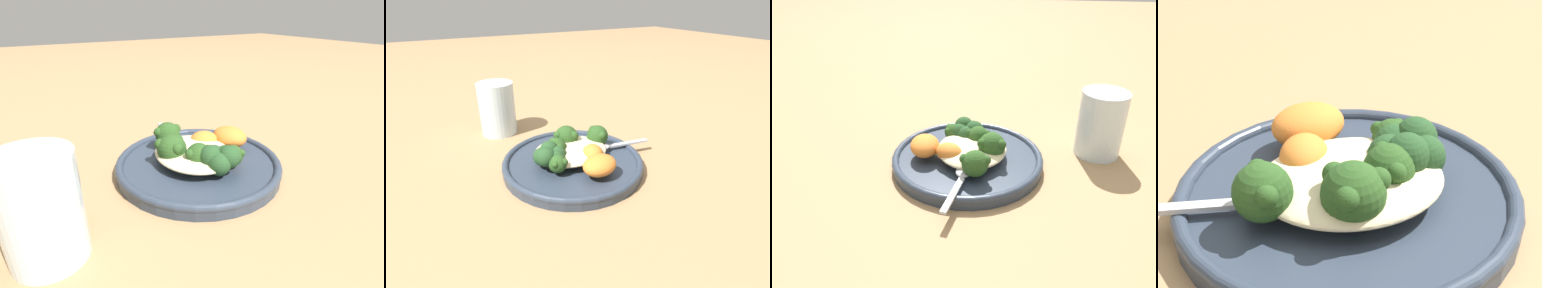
% 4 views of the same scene
% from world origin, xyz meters
% --- Properties ---
extents(ground_plane, '(4.00, 4.00, 0.00)m').
position_xyz_m(ground_plane, '(0.00, 0.00, 0.00)').
color(ground_plane, '#9E7A51').
extents(plate, '(0.25, 0.25, 0.02)m').
position_xyz_m(plate, '(0.00, 0.01, 0.01)').
color(plate, '#2D3847').
rests_on(plate, ground_plane).
extents(quinoa_mound, '(0.13, 0.11, 0.02)m').
position_xyz_m(quinoa_mound, '(0.00, 0.01, 0.03)').
color(quinoa_mound, beige).
rests_on(quinoa_mound, plate).
extents(broccoli_stalk_0, '(0.08, 0.09, 0.04)m').
position_xyz_m(broccoli_stalk_0, '(0.06, 0.02, 0.04)').
color(broccoli_stalk_0, '#ADC675').
rests_on(broccoli_stalk_0, plate).
extents(broccoli_stalk_1, '(0.05, 0.12, 0.04)m').
position_xyz_m(broccoli_stalk_1, '(0.01, 0.03, 0.04)').
color(broccoli_stalk_1, '#ADC675').
rests_on(broccoli_stalk_1, plate).
extents(broccoli_stalk_2, '(0.08, 0.08, 0.04)m').
position_xyz_m(broccoli_stalk_2, '(-0.02, 0.01, 0.04)').
color(broccoli_stalk_2, '#ADC675').
rests_on(broccoli_stalk_2, plate).
extents(broccoli_stalk_3, '(0.11, 0.03, 0.03)m').
position_xyz_m(broccoli_stalk_3, '(-0.03, -0.02, 0.03)').
color(broccoli_stalk_3, '#ADC675').
rests_on(broccoli_stalk_3, plate).
extents(sweet_potato_chunk_0, '(0.07, 0.06, 0.03)m').
position_xyz_m(sweet_potato_chunk_0, '(0.01, -0.06, 0.04)').
color(sweet_potato_chunk_0, orange).
rests_on(sweet_potato_chunk_0, plate).
extents(sweet_potato_chunk_1, '(0.05, 0.05, 0.03)m').
position_xyz_m(sweet_potato_chunk_1, '(0.03, -0.02, 0.04)').
color(sweet_potato_chunk_1, orange).
rests_on(sweet_potato_chunk_1, plate).
extents(kale_tuft, '(0.06, 0.06, 0.04)m').
position_xyz_m(kale_tuft, '(-0.05, -0.00, 0.04)').
color(kale_tuft, '#234723').
rests_on(kale_tuft, plate).
extents(spoon, '(0.12, 0.04, 0.01)m').
position_xyz_m(spoon, '(0.08, 0.01, 0.03)').
color(spoon, '#B7B7BC').
rests_on(spoon, plate).
extents(water_glass, '(0.08, 0.08, 0.11)m').
position_xyz_m(water_glass, '(-0.07, 0.23, 0.06)').
color(water_glass, silver).
rests_on(water_glass, ground_plane).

